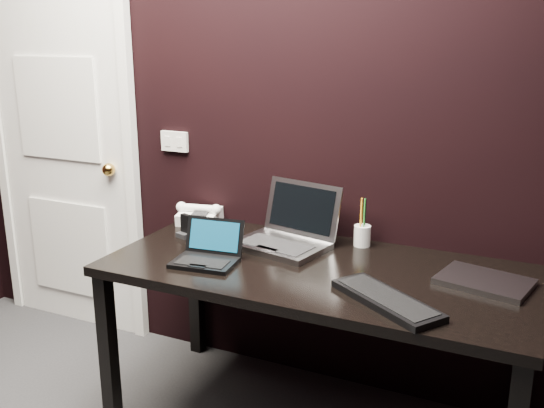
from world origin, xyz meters
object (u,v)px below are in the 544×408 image
at_px(mobile_phone, 185,229).
at_px(pen_cup, 362,235).
at_px(desk, 316,284).
at_px(door, 63,146).
at_px(netbook, 207,255).
at_px(ext_keyboard, 386,300).
at_px(desk_phone, 199,215).
at_px(closed_laptop, 484,281).
at_px(silver_laptop, 286,235).

bearing_deg(mobile_phone, pen_cup, 16.40).
relative_size(desk, mobile_phone, 15.96).
distance_m(door, netbook, 1.36).
relative_size(ext_keyboard, mobile_phone, 4.19).
bearing_deg(pen_cup, desk, -106.23).
relative_size(netbook, mobile_phone, 2.60).
bearing_deg(netbook, desk_phone, 124.96).
xyz_separation_m(ext_keyboard, pen_cup, (-0.25, 0.54, 0.04)).
bearing_deg(desk, ext_keyboard, -33.20).
distance_m(ext_keyboard, closed_laptop, 0.43).
relative_size(netbook, ext_keyboard, 0.62).
bearing_deg(silver_laptop, pen_cup, 25.01).
bearing_deg(pen_cup, ext_keyboard, -65.10).
bearing_deg(pen_cup, mobile_phone, -163.60).
distance_m(netbook, silver_laptop, 0.38).
bearing_deg(desk_phone, mobile_phone, -76.21).
height_order(door, desk, door).
xyz_separation_m(desk_phone, mobile_phone, (0.05, -0.20, -0.00)).
bearing_deg(closed_laptop, netbook, -167.19).
relative_size(door, desk, 1.26).
distance_m(silver_laptop, mobile_phone, 0.48).
relative_size(closed_laptop, desk_phone, 1.54).
relative_size(ext_keyboard, closed_laptop, 1.21).
height_order(desk, mobile_phone, mobile_phone).
bearing_deg(mobile_phone, closed_laptop, 0.27).
distance_m(closed_laptop, mobile_phone, 1.31).
bearing_deg(desk, mobile_phone, 172.53).
bearing_deg(mobile_phone, silver_laptop, 10.40).
xyz_separation_m(netbook, silver_laptop, (0.21, 0.32, 0.02)).
height_order(door, desk_phone, door).
xyz_separation_m(door, silver_laptop, (1.44, -0.20, -0.25)).
xyz_separation_m(silver_laptop, closed_laptop, (0.84, -0.08, -0.04)).
relative_size(desk, closed_laptop, 4.63).
bearing_deg(netbook, silver_laptop, 56.35).
xyz_separation_m(desk, mobile_phone, (-0.68, 0.09, 0.12)).
xyz_separation_m(ext_keyboard, closed_laptop, (0.29, 0.32, -0.00)).
distance_m(closed_laptop, desk_phone, 1.38).
distance_m(desk, closed_laptop, 0.65).
distance_m(ext_keyboard, desk_phone, 1.19).
distance_m(desk, mobile_phone, 0.69).
xyz_separation_m(ext_keyboard, mobile_phone, (-1.02, 0.31, 0.03)).
distance_m(desk_phone, pen_cup, 0.82).
height_order(netbook, mobile_phone, netbook).
distance_m(netbook, ext_keyboard, 0.77).
xyz_separation_m(silver_laptop, mobile_phone, (-0.47, -0.09, -0.01)).
bearing_deg(netbook, ext_keyboard, -5.94).
bearing_deg(pen_cup, door, 178.05).
xyz_separation_m(netbook, closed_laptop, (1.05, 0.24, -0.02)).
relative_size(ext_keyboard, pen_cup, 2.06).
height_order(desk, closed_laptop, closed_laptop).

